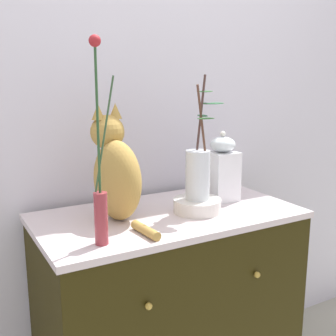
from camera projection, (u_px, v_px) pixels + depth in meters
wall_back at (130, 107)px, 1.90m from camera, size 4.40×0.08×2.60m
sideboard at (168, 317)px, 1.78m from camera, size 1.03×0.56×0.91m
cat_sitting at (116, 172)px, 1.58m from camera, size 0.17×0.41×0.43m
vase_slim_green at (100, 191)px, 1.34m from camera, size 0.08×0.04×0.65m
bowl_porcelain at (197, 205)px, 1.69m from camera, size 0.19×0.19×0.05m
vase_glass_clear at (198, 171)px, 1.66m from camera, size 0.13×0.13×0.48m
jar_lidded_porcelain at (222, 170)px, 1.83m from camera, size 0.12×0.12×0.30m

